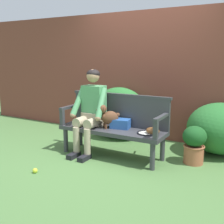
{
  "coord_description": "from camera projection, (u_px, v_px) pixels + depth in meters",
  "views": [
    {
      "loc": [
        2.0,
        -3.53,
        1.51
      ],
      "look_at": [
        0.0,
        0.0,
        0.69
      ],
      "focal_mm": 44.54,
      "sensor_mm": 36.0,
      "label": 1
    }
  ],
  "objects": [
    {
      "name": "ground_plane",
      "position": [
        112.0,
        156.0,
        4.27
      ],
      "size": [
        40.0,
        40.0,
        0.0
      ],
      "primitive_type": "plane",
      "color": "#4C753D"
    },
    {
      "name": "brick_garden_fence",
      "position": [
        147.0,
        75.0,
        5.19
      ],
      "size": [
        8.0,
        0.3,
        2.3
      ],
      "primitive_type": "cube",
      "color": "brown",
      "rests_on": "ground"
    },
    {
      "name": "hedge_bush_mid_left",
      "position": [
        119.0,
        114.0,
        5.18
      ],
      "size": [
        1.09,
        0.67,
        0.9
      ],
      "primitive_type": "ellipsoid",
      "color": "#337538",
      "rests_on": "ground"
    },
    {
      "name": "hedge_bush_far_left",
      "position": [
        119.0,
        113.0,
        5.17
      ],
      "size": [
        1.07,
        0.75,
        0.94
      ],
      "primitive_type": "ellipsoid",
      "color": "#286B2D",
      "rests_on": "ground"
    },
    {
      "name": "hedge_bush_far_right",
      "position": [
        220.0,
        128.0,
        4.33
      ],
      "size": [
        1.03,
        1.02,
        0.8
      ],
      "primitive_type": "ellipsoid",
      "color": "#286B2D",
      "rests_on": "ground"
    },
    {
      "name": "garden_bench",
      "position": [
        112.0,
        132.0,
        4.2
      ],
      "size": [
        1.63,
        0.52,
        0.44
      ],
      "color": "#38383D",
      "rests_on": "ground"
    },
    {
      "name": "bench_backrest",
      "position": [
        119.0,
        109.0,
        4.33
      ],
      "size": [
        1.67,
        0.06,
        0.5
      ],
      "color": "#38383D",
      "rests_on": "garden_bench"
    },
    {
      "name": "bench_armrest_left_end",
      "position": [
        67.0,
        111.0,
        4.45
      ],
      "size": [
        0.06,
        0.52,
        0.28
      ],
      "color": "#38383D",
      "rests_on": "garden_bench"
    },
    {
      "name": "bench_armrest_right_end",
      "position": [
        159.0,
        122.0,
        3.7
      ],
      "size": [
        0.06,
        0.52,
        0.28
      ],
      "color": "#38383D",
      "rests_on": "garden_bench"
    },
    {
      "name": "person_seated",
      "position": [
        91.0,
        108.0,
        4.3
      ],
      "size": [
        0.56,
        0.66,
        1.31
      ],
      "color": "black",
      "rests_on": "ground"
    },
    {
      "name": "dog_on_bench",
      "position": [
        108.0,
        116.0,
        4.17
      ],
      "size": [
        0.32,
        0.32,
        0.36
      ],
      "color": "brown",
      "rests_on": "garden_bench"
    },
    {
      "name": "tennis_racket",
      "position": [
        147.0,
        132.0,
        3.93
      ],
      "size": [
        0.36,
        0.58,
        0.03
      ],
      "color": "black",
      "rests_on": "garden_bench"
    },
    {
      "name": "baseball_glove",
      "position": [
        153.0,
        131.0,
        3.88
      ],
      "size": [
        0.28,
        0.26,
        0.09
      ],
      "primitive_type": "ellipsoid",
      "rotation": [
        0.0,
        0.0,
        -0.53
      ],
      "color": "brown",
      "rests_on": "garden_bench"
    },
    {
      "name": "sports_bag",
      "position": [
        120.0,
        124.0,
        4.18
      ],
      "size": [
        0.31,
        0.25,
        0.14
      ],
      "primitive_type": "cube",
      "rotation": [
        0.0,
        0.0,
        0.18
      ],
      "color": "#2856A3",
      "rests_on": "garden_bench"
    },
    {
      "name": "tennis_ball",
      "position": [
        35.0,
        171.0,
        3.64
      ],
      "size": [
        0.07,
        0.07,
        0.07
      ],
      "primitive_type": "sphere",
      "color": "#CCDB33",
      "rests_on": "ground"
    },
    {
      "name": "potted_plant",
      "position": [
        194.0,
        143.0,
        3.93
      ],
      "size": [
        0.34,
        0.34,
        0.55
      ],
      "color": "#A85B3D",
      "rests_on": "ground"
    }
  ]
}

